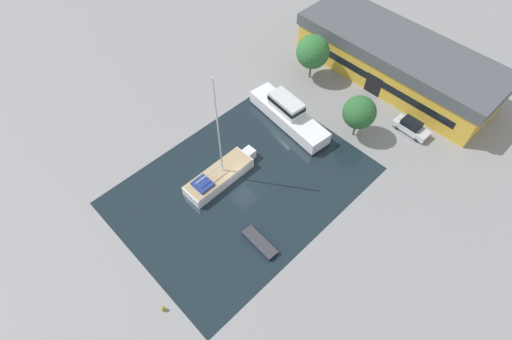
# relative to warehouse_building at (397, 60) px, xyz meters

# --- Properties ---
(ground_plane) EXTENTS (440.00, 440.00, 0.00)m
(ground_plane) POSITION_rel_warehouse_building_xyz_m (-1.04, -28.20, -2.92)
(ground_plane) COLOR gray
(water_canal) EXTENTS (20.31, 27.71, 0.01)m
(water_canal) POSITION_rel_warehouse_building_xyz_m (-1.04, -28.20, -2.92)
(water_canal) COLOR black
(water_canal) RESTS_ON ground
(warehouse_building) EXTENTS (28.58, 10.37, 5.77)m
(warehouse_building) POSITION_rel_warehouse_building_xyz_m (0.00, 0.00, 0.00)
(warehouse_building) COLOR gold
(warehouse_building) RESTS_ON ground
(quay_tree_near_building) EXTENTS (4.03, 4.03, 5.91)m
(quay_tree_near_building) POSITION_rel_warehouse_building_xyz_m (2.97, -12.87, 0.97)
(quay_tree_near_building) COLOR brown
(quay_tree_near_building) RESTS_ON ground
(quay_tree_by_water) EXTENTS (4.55, 4.55, 6.56)m
(quay_tree_by_water) POSITION_rel_warehouse_building_xyz_m (-8.18, -8.43, 1.36)
(quay_tree_by_water) COLOR brown
(quay_tree_by_water) RESTS_ON ground
(parked_car) EXTENTS (4.60, 1.90, 1.70)m
(parked_car) POSITION_rel_warehouse_building_xyz_m (7.68, -7.33, -2.07)
(parked_car) COLOR silver
(parked_car) RESTS_ON ground
(sailboat_moored) EXTENTS (2.94, 9.67, 14.68)m
(sailboat_moored) POSITION_rel_warehouse_building_xyz_m (-3.52, -29.44, -2.14)
(sailboat_moored) COLOR silver
(sailboat_moored) RESTS_ON water_canal
(motor_cruiser) EXTENTS (12.49, 4.41, 3.64)m
(motor_cruiser) POSITION_rel_warehouse_building_xyz_m (-4.35, -17.19, -1.58)
(motor_cruiser) COLOR white
(motor_cruiser) RESTS_ON water_canal
(small_dinghy) EXTENTS (4.25, 1.46, 0.52)m
(small_dinghy) POSITION_rel_warehouse_building_xyz_m (5.55, -32.02, -2.65)
(small_dinghy) COLOR #19234C
(small_dinghy) RESTS_ON water_canal
(mooring_bollard) EXTENTS (0.38, 0.38, 0.65)m
(mooring_bollard) POSITION_rel_warehouse_building_xyz_m (4.09, -43.19, -2.58)
(mooring_bollard) COLOR olive
(mooring_bollard) RESTS_ON ground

